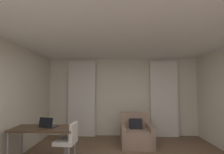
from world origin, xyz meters
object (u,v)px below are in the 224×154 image
(desk_chair, at_px, (67,147))
(laptop, at_px, (48,125))
(desk, at_px, (44,131))
(armchair, at_px, (136,135))

(desk_chair, distance_m, laptop, 0.62)
(desk, bearing_deg, armchair, 29.26)
(desk_chair, relative_size, laptop, 2.37)
(armchair, bearing_deg, laptop, -150.08)
(desk, xyz_separation_m, desk_chair, (0.53, -0.09, -0.30))
(desk_chair, bearing_deg, desk, 170.61)
(armchair, xyz_separation_m, desk_chair, (-1.57, -1.27, 0.11))
(desk_chair, bearing_deg, laptop, 167.40)
(armchair, height_order, desk, armchair)
(desk, distance_m, laptop, 0.14)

